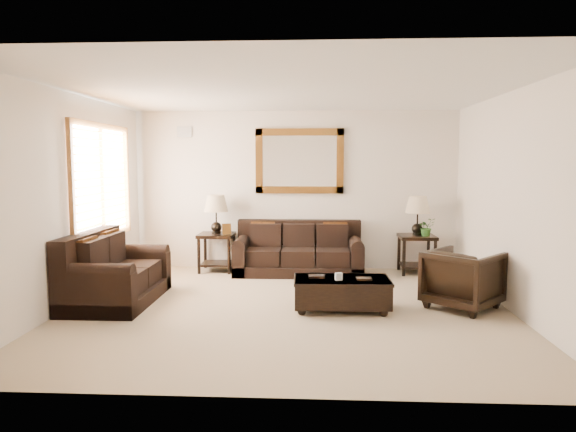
# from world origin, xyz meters

# --- Properties ---
(room) EXTENTS (5.51, 5.01, 2.71)m
(room) POSITION_xyz_m (0.00, 0.00, 1.35)
(room) COLOR gray
(room) RESTS_ON ground
(window) EXTENTS (0.07, 1.96, 1.66)m
(window) POSITION_xyz_m (-2.70, 0.90, 1.55)
(window) COLOR white
(window) RESTS_ON room
(mirror) EXTENTS (1.50, 0.06, 1.10)m
(mirror) POSITION_xyz_m (0.08, 2.47, 1.85)
(mirror) COLOR #472E0E
(mirror) RESTS_ON room
(air_vent) EXTENTS (0.25, 0.02, 0.18)m
(air_vent) POSITION_xyz_m (-1.90, 2.48, 2.35)
(air_vent) COLOR #999999
(air_vent) RESTS_ON room
(sofa) EXTENTS (2.09, 0.90, 0.85)m
(sofa) POSITION_xyz_m (0.08, 2.09, 0.31)
(sofa) COLOR black
(sofa) RESTS_ON room
(loveseat) EXTENTS (0.97, 1.64, 0.92)m
(loveseat) POSITION_xyz_m (-2.30, 0.16, 0.34)
(loveseat) COLOR black
(loveseat) RESTS_ON room
(end_table_left) EXTENTS (0.58, 0.58, 1.29)m
(end_table_left) POSITION_xyz_m (-1.31, 2.17, 0.84)
(end_table_left) COLOR black
(end_table_left) RESTS_ON room
(end_table_right) EXTENTS (0.58, 0.58, 1.28)m
(end_table_right) POSITION_xyz_m (2.03, 2.17, 0.83)
(end_table_right) COLOR black
(end_table_right) RESTS_ON room
(coffee_table) EXTENTS (1.20, 0.67, 0.50)m
(coffee_table) POSITION_xyz_m (0.68, -0.07, 0.25)
(coffee_table) COLOR black
(coffee_table) RESTS_ON room
(armchair) EXTENTS (1.08, 1.08, 0.81)m
(armchair) POSITION_xyz_m (2.20, 0.12, 0.41)
(armchair) COLOR black
(armchair) RESTS_ON floor
(potted_plant) EXTENTS (0.35, 0.37, 0.23)m
(potted_plant) POSITION_xyz_m (2.15, 2.06, 0.75)
(potted_plant) COLOR #27501B
(potted_plant) RESTS_ON end_table_right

